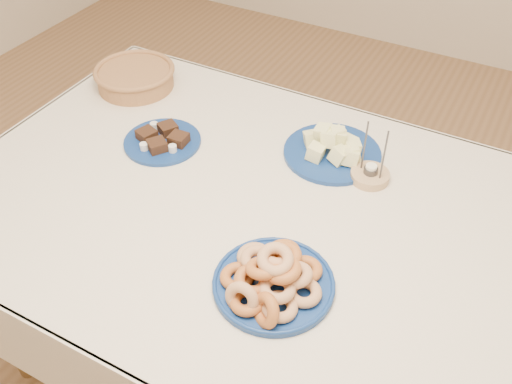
# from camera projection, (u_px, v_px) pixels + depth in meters

# --- Properties ---
(ground) EXTENTS (5.00, 5.00, 0.00)m
(ground) POSITION_uv_depth(u_px,v_px,m) (263.00, 365.00, 1.98)
(ground) COLOR #8A6241
(ground) RESTS_ON ground
(dining_table) EXTENTS (1.71, 1.11, 0.75)m
(dining_table) POSITION_uv_depth(u_px,v_px,m) (265.00, 238.00, 1.55)
(dining_table) COLOR brown
(dining_table) RESTS_ON ground
(donut_platter) EXTENTS (0.33, 0.33, 0.13)m
(donut_platter) POSITION_uv_depth(u_px,v_px,m) (272.00, 279.00, 1.26)
(donut_platter) COLOR navy
(donut_platter) RESTS_ON dining_table
(melon_plate) EXTENTS (0.31, 0.31, 0.10)m
(melon_plate) POSITION_uv_depth(u_px,v_px,m) (334.00, 149.00, 1.63)
(melon_plate) COLOR navy
(melon_plate) RESTS_ON dining_table
(brownie_plate) EXTENTS (0.29, 0.29, 0.04)m
(brownie_plate) POSITION_uv_depth(u_px,v_px,m) (162.00, 140.00, 1.68)
(brownie_plate) COLOR navy
(brownie_plate) RESTS_ON dining_table
(wicker_basket) EXTENTS (0.33, 0.33, 0.07)m
(wicker_basket) POSITION_uv_depth(u_px,v_px,m) (135.00, 77.00, 1.90)
(wicker_basket) COLOR brown
(wicker_basket) RESTS_ON dining_table
(candle_holder) EXTENTS (0.13, 0.13, 0.18)m
(candle_holder) POSITION_uv_depth(u_px,v_px,m) (370.00, 175.00, 1.56)
(candle_holder) COLOR tan
(candle_holder) RESTS_ON dining_table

